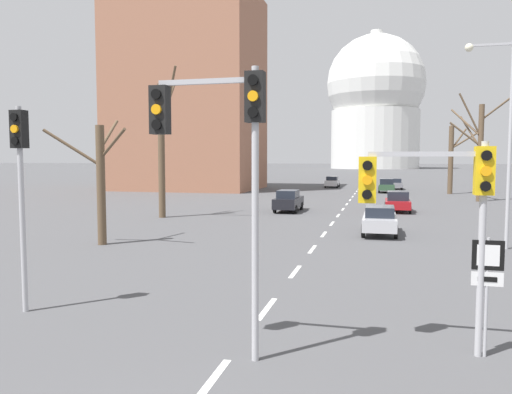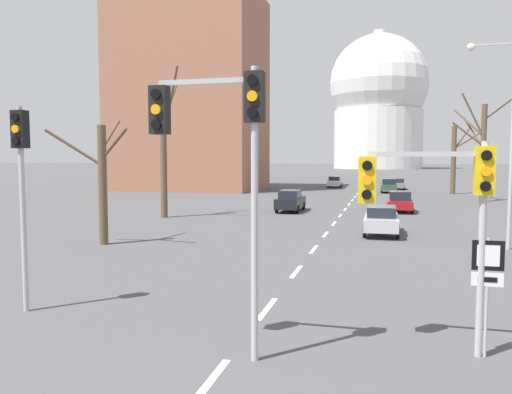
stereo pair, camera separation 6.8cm
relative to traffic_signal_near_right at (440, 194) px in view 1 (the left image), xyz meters
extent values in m
cube|color=silver|center=(-4.04, -2.43, -3.28)|extent=(0.16, 2.00, 0.01)
cube|color=silver|center=(-4.04, 2.07, -3.28)|extent=(0.16, 2.00, 0.01)
cube|color=silver|center=(-4.04, 6.57, -3.28)|extent=(0.16, 2.00, 0.01)
cube|color=silver|center=(-4.04, 11.07, -3.28)|extent=(0.16, 2.00, 0.01)
cube|color=silver|center=(-4.04, 15.57, -3.28)|extent=(0.16, 2.00, 0.01)
cube|color=silver|center=(-4.04, 20.07, -3.28)|extent=(0.16, 2.00, 0.01)
cube|color=silver|center=(-4.04, 24.57, -3.28)|extent=(0.16, 2.00, 0.01)
cube|color=silver|center=(-4.04, 29.07, -3.28)|extent=(0.16, 2.00, 0.01)
cube|color=silver|center=(-4.04, 33.57, -3.28)|extent=(0.16, 2.00, 0.01)
cube|color=silver|center=(-4.04, 38.07, -3.28)|extent=(0.16, 2.00, 0.01)
cube|color=silver|center=(-4.04, 42.57, -3.28)|extent=(0.16, 2.00, 0.01)
cube|color=silver|center=(-4.04, 47.07, -3.28)|extent=(0.16, 2.00, 0.01)
cube|color=silver|center=(-4.04, 51.57, -3.28)|extent=(0.16, 2.00, 0.01)
cube|color=silver|center=(-4.04, 56.07, -3.28)|extent=(0.16, 2.00, 0.01)
cylinder|color=#B2B2B7|center=(0.82, 0.01, -1.12)|extent=(0.14, 0.14, 4.33)
cube|color=yellow|center=(0.82, 0.01, 0.47)|extent=(0.36, 0.28, 0.96)
cylinder|color=black|center=(0.82, -0.16, 0.77)|extent=(0.20, 0.06, 0.20)
cylinder|color=orange|center=(0.82, -0.16, 0.47)|extent=(0.20, 0.06, 0.20)
cylinder|color=black|center=(0.82, -0.16, 0.17)|extent=(0.20, 0.06, 0.20)
cube|color=#B2B2B7|center=(-0.30, 0.01, 0.80)|extent=(2.24, 0.10, 0.10)
cube|color=yellow|center=(-1.42, 0.01, 0.27)|extent=(0.36, 0.28, 0.96)
cylinder|color=black|center=(-1.42, -0.16, 0.57)|extent=(0.20, 0.06, 0.20)
cylinder|color=orange|center=(-1.42, -0.16, 0.27)|extent=(0.20, 0.06, 0.20)
cylinder|color=black|center=(-1.42, -0.16, -0.03)|extent=(0.20, 0.06, 0.20)
cylinder|color=#B2B2B7|center=(-3.50, -1.30, -0.41)|extent=(0.14, 0.14, 5.74)
cube|color=black|center=(-3.50, -1.30, 1.88)|extent=(0.36, 0.28, 0.96)
cylinder|color=black|center=(-3.50, -1.47, 2.17)|extent=(0.20, 0.06, 0.20)
cylinder|color=orange|center=(-3.50, -1.47, 1.88)|extent=(0.20, 0.06, 0.20)
cylinder|color=black|center=(-3.50, -1.47, 1.58)|extent=(0.20, 0.06, 0.20)
cube|color=#B2B2B7|center=(-4.49, -1.30, 2.21)|extent=(1.97, 0.10, 0.10)
cube|color=black|center=(-5.47, -1.30, 1.68)|extent=(0.36, 0.28, 0.96)
cylinder|color=black|center=(-5.47, -1.47, 1.97)|extent=(0.20, 0.06, 0.20)
cylinder|color=orange|center=(-5.47, -1.47, 1.68)|extent=(0.20, 0.06, 0.20)
cylinder|color=black|center=(-5.47, -1.47, 1.38)|extent=(0.20, 0.06, 0.20)
cylinder|color=#B2B2B7|center=(-10.11, 0.30, -0.62)|extent=(0.14, 0.14, 5.31)
cube|color=black|center=(-10.11, 0.30, 1.45)|extent=(0.36, 0.28, 0.96)
cylinder|color=black|center=(-10.11, 0.13, 1.75)|extent=(0.20, 0.06, 0.20)
cylinder|color=orange|center=(-10.11, 0.13, 1.45)|extent=(0.20, 0.06, 0.20)
cylinder|color=black|center=(-10.11, 0.13, 1.16)|extent=(0.20, 0.06, 0.20)
cylinder|color=#B2B2B7|center=(0.94, 0.01, -2.07)|extent=(0.07, 0.07, 2.42)
cube|color=black|center=(0.94, -0.01, -1.21)|extent=(0.60, 0.03, 0.60)
cube|color=white|center=(0.94, -0.03, -1.21)|extent=(0.42, 0.01, 0.42)
cube|color=white|center=(0.94, -0.01, -1.69)|extent=(0.60, 0.03, 0.28)
cube|color=black|center=(0.94, -0.03, -1.69)|extent=(0.36, 0.01, 0.10)
cylinder|color=#B2B2B7|center=(4.27, 13.25, 1.23)|extent=(0.16, 0.16, 9.02)
cube|color=#B2B2B7|center=(3.37, 13.25, 5.64)|extent=(1.79, 0.10, 0.10)
sphere|color=#F2EAC6|center=(2.48, 13.25, 5.56)|extent=(0.36, 0.36, 0.36)
cube|color=#B7B7BC|center=(-1.19, 16.38, -2.62)|extent=(1.70, 4.44, 0.63)
cube|color=#1E232D|center=(-1.19, 16.16, -2.04)|extent=(1.44, 2.13, 0.53)
cylinder|color=black|center=(-1.98, 17.76, -2.93)|extent=(0.18, 0.69, 0.69)
cylinder|color=black|center=(-0.39, 17.76, -2.93)|extent=(0.18, 0.69, 0.69)
cylinder|color=black|center=(-1.98, 15.00, -2.93)|extent=(0.18, 0.69, 0.69)
cylinder|color=black|center=(-0.39, 15.00, -2.93)|extent=(0.18, 0.69, 0.69)
cube|color=#2D4C33|center=(-0.54, 49.93, -2.61)|extent=(1.79, 3.86, 0.67)
cube|color=#1E232D|center=(-0.54, 49.74, -1.96)|extent=(1.52, 1.85, 0.65)
cylinder|color=black|center=(-1.38, 51.13, -2.95)|extent=(0.18, 0.66, 0.66)
cylinder|color=black|center=(0.31, 51.13, -2.95)|extent=(0.18, 0.66, 0.66)
cylinder|color=black|center=(-1.38, 48.73, -2.95)|extent=(0.18, 0.66, 0.66)
cylinder|color=black|center=(0.31, 48.73, -2.95)|extent=(0.18, 0.66, 0.66)
cube|color=silver|center=(-7.74, 59.12, -2.61)|extent=(1.71, 4.59, 0.71)
cube|color=#1E232D|center=(-7.74, 58.89, -1.99)|extent=(1.45, 2.20, 0.53)
cylinder|color=black|center=(-8.55, 60.54, -2.97)|extent=(0.18, 0.63, 0.63)
cylinder|color=black|center=(-6.94, 60.54, -2.97)|extent=(0.18, 0.63, 0.63)
cylinder|color=black|center=(-8.55, 57.70, -2.97)|extent=(0.18, 0.63, 0.63)
cylinder|color=black|center=(-6.94, 57.70, -2.97)|extent=(0.18, 0.63, 0.63)
cube|color=slate|center=(0.60, 56.94, -2.68)|extent=(1.79, 4.10, 0.59)
cube|color=#1E232D|center=(0.60, 56.73, -2.12)|extent=(1.52, 1.97, 0.53)
cylinder|color=black|center=(-0.25, 58.21, -2.97)|extent=(0.18, 0.61, 0.61)
cylinder|color=black|center=(1.44, 58.21, -2.97)|extent=(0.18, 0.61, 0.61)
cylinder|color=black|center=(-0.25, 55.67, -2.97)|extent=(0.18, 0.61, 0.61)
cylinder|color=black|center=(1.44, 55.67, -2.97)|extent=(0.18, 0.61, 0.61)
cube|color=maroon|center=(0.08, 28.18, -2.68)|extent=(1.78, 3.97, 0.59)
cube|color=#1E232D|center=(0.08, 27.98, -2.05)|extent=(1.52, 1.90, 0.66)
cylinder|color=black|center=(-0.77, 29.41, -2.97)|extent=(0.18, 0.62, 0.62)
cylinder|color=black|center=(0.92, 29.41, -2.97)|extent=(0.18, 0.62, 0.62)
cylinder|color=black|center=(-0.77, 26.95, -2.97)|extent=(0.18, 0.62, 0.62)
cylinder|color=black|center=(0.92, 26.95, -2.97)|extent=(0.18, 0.62, 0.62)
cube|color=black|center=(-7.94, 26.50, -2.60)|extent=(1.67, 4.40, 0.76)
cube|color=#1E232D|center=(-7.94, 26.28, -1.94)|extent=(1.42, 2.11, 0.57)
cylinder|color=black|center=(-8.72, 27.87, -2.98)|extent=(0.18, 0.61, 0.61)
cylinder|color=black|center=(-7.15, 27.87, -2.98)|extent=(0.18, 0.61, 0.61)
cylinder|color=black|center=(-8.72, 25.14, -2.98)|extent=(0.18, 0.61, 0.61)
cylinder|color=black|center=(-7.15, 25.14, -2.98)|extent=(0.18, 0.61, 0.61)
cylinder|color=brown|center=(-13.69, 9.91, -0.52)|extent=(0.40, 0.40, 5.52)
cylinder|color=brown|center=(-14.87, 9.51, 1.20)|extent=(2.39, 1.08, 1.75)
cylinder|color=brown|center=(-12.80, 9.53, 1.40)|extent=(1.81, 1.03, 1.34)
cylinder|color=brown|center=(-13.77, 10.81, 1.82)|extent=(0.26, 1.88, 1.57)
cylinder|color=brown|center=(6.43, 49.46, 0.54)|extent=(0.55, 0.55, 7.64)
cylinder|color=brown|center=(7.25, 49.80, 2.87)|extent=(1.79, 0.91, 2.52)
cylinder|color=brown|center=(6.54, 50.48, 3.16)|extent=(0.39, 2.20, 3.12)
cylinder|color=brown|center=(8.02, 49.82, 2.83)|extent=(3.26, 1.04, 2.13)
cylinder|color=brown|center=(-15.54, 20.50, 1.21)|extent=(0.45, 0.45, 8.97)
cylinder|color=brown|center=(-15.85, 21.16, 4.22)|extent=(0.74, 1.47, 3.19)
cylinder|color=brown|center=(-15.40, 21.35, 4.52)|extent=(0.43, 1.84, 2.88)
cylinder|color=brown|center=(-14.64, 19.70, 4.39)|extent=(1.91, 1.79, 4.36)
cylinder|color=brown|center=(7.74, 39.50, 1.22)|extent=(0.49, 0.49, 9.00)
cylinder|color=brown|center=(6.50, 40.91, 4.25)|extent=(2.21, 3.18, 2.75)
cylinder|color=brown|center=(6.95, 40.77, 3.33)|extent=(1.52, 2.76, 3.14)
cylinder|color=brown|center=(6.73, 39.35, 4.70)|extent=(2.17, 0.48, 4.13)
cylinder|color=brown|center=(9.53, 38.79, 5.79)|extent=(3.60, 1.79, 3.06)
cylinder|color=brown|center=(6.37, 39.47, 2.99)|extent=(2.85, 0.24, 2.35)
cylinder|color=silver|center=(-4.04, 199.15, 8.45)|extent=(35.20, 35.20, 23.47)
sphere|color=silver|center=(-4.04, 199.15, 30.94)|extent=(39.11, 39.11, 39.11)
cylinder|color=silver|center=(-4.04, 199.15, 48.54)|extent=(4.69, 4.69, 6.84)
cube|color=#9E664C|center=(-25.77, 50.91, 9.27)|extent=(18.00, 14.00, 25.09)
camera|label=1|loc=(-1.15, -10.61, 0.71)|focal=35.00mm
camera|label=2|loc=(-1.08, -10.59, 0.71)|focal=35.00mm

